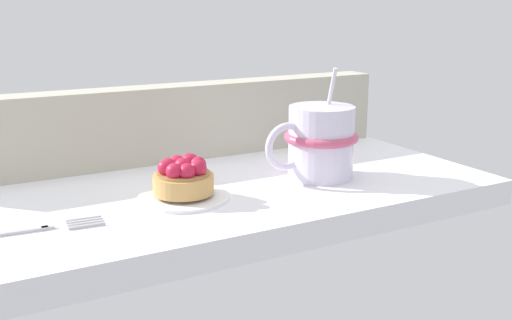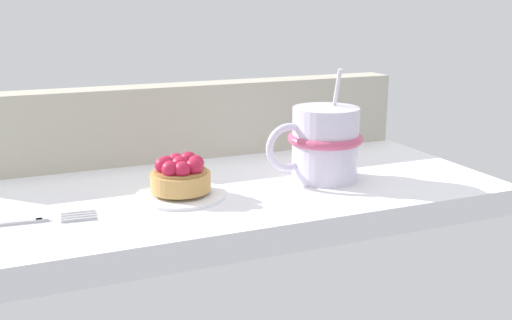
{
  "view_description": "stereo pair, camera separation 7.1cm",
  "coord_description": "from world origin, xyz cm",
  "views": [
    {
      "loc": [
        -29.24,
        -63.51,
        21.36
      ],
      "look_at": [
        3.58,
        -3.56,
        3.35
      ],
      "focal_mm": 42.38,
      "sensor_mm": 36.0,
      "label": 1
    },
    {
      "loc": [
        -22.88,
        -66.57,
        21.36
      ],
      "look_at": [
        3.58,
        -3.56,
        3.35
      ],
      "focal_mm": 42.38,
      "sensor_mm": 36.0,
      "label": 2
    }
  ],
  "objects": [
    {
      "name": "raspberry_tart",
      "position": [
        -5.58,
        -3.51,
        2.59
      ],
      "size": [
        6.75,
        6.75,
        4.07
      ],
      "color": "tan",
      "rests_on": "dessert_plate"
    },
    {
      "name": "dessert_plate",
      "position": [
        -5.58,
        -3.53,
        0.36
      ],
      "size": [
        10.17,
        10.17,
        0.77
      ],
      "color": "white",
      "rests_on": "ground_plane"
    },
    {
      "name": "window_rail_back",
      "position": [
        0.0,
        13.87,
        5.15
      ],
      "size": [
        64.36,
        4.7,
        10.29
      ],
      "primitive_type": "cube",
      "color": "#B2AD99",
      "rests_on": "ground_plane"
    },
    {
      "name": "coffee_mug",
      "position": [
        12.53,
        -3.59,
        4.59
      ],
      "size": [
        12.51,
        9.23,
        13.63
      ],
      "color": "silver",
      "rests_on": "ground_plane"
    },
    {
      "name": "dessert_fork",
      "position": [
        -23.78,
        -5.5,
        0.3
      ],
      "size": [
        17.51,
        3.08,
        0.6
      ],
      "color": "#B7B7BC",
      "rests_on": "ground_plane"
    },
    {
      "name": "ground_plane",
      "position": [
        0.0,
        0.0,
        -1.56
      ],
      "size": [
        65.68,
        32.43,
        3.11
      ],
      "primitive_type": "cube",
      "color": "white"
    }
  ]
}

